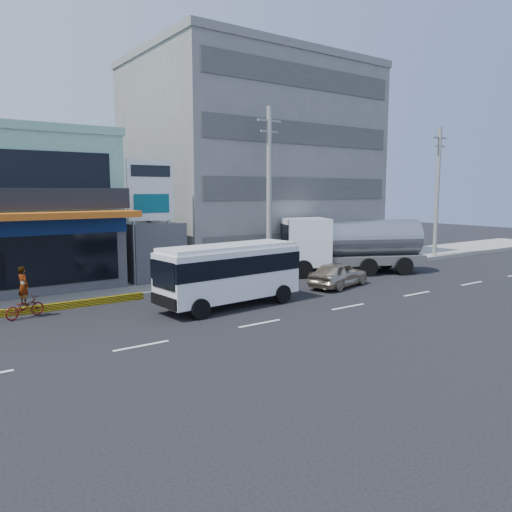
{
  "coord_description": "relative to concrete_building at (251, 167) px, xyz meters",
  "views": [
    {
      "loc": [
        -11.37,
        -15.73,
        5.27
      ],
      "look_at": [
        2.2,
        3.35,
        2.2
      ],
      "focal_mm": 35.0,
      "sensor_mm": 36.0,
      "label": 1
    }
  ],
  "objects": [
    {
      "name": "sidewalk",
      "position": [
        -5.0,
        -5.5,
        -6.85
      ],
      "size": [
        70.0,
        5.0,
        0.3
      ],
      "primitive_type": "cube",
      "color": "gray",
      "rests_on": "ground"
    },
    {
      "name": "sedan",
      "position": [
        -1.97,
        -11.29,
        -6.29
      ],
      "size": [
        4.49,
        2.7,
        1.43
      ],
      "primitive_type": "imported",
      "rotation": [
        0.0,
        0.0,
        1.83
      ],
      "color": "#C5B597",
      "rests_on": "ground"
    },
    {
      "name": "ground",
      "position": [
        -10.0,
        -15.0,
        -7.0
      ],
      "size": [
        120.0,
        120.0,
        0.0
      ],
      "primitive_type": "plane",
      "color": "black",
      "rests_on": "ground"
    },
    {
      "name": "motorcycle_rider",
      "position": [
        -17.46,
        -8.56,
        -6.28
      ],
      "size": [
        1.79,
        1.15,
        2.17
      ],
      "color": "#540E0C",
      "rests_on": "ground"
    },
    {
      "name": "utility_pole_far",
      "position": [
        12.0,
        -7.6,
        -1.85
      ],
      "size": [
        1.6,
        0.3,
        10.0
      ],
      "color": "#999993",
      "rests_on": "ground"
    },
    {
      "name": "satellite_dish",
      "position": [
        -10.0,
        -4.0,
        -3.42
      ],
      "size": [
        1.5,
        1.5,
        0.15
      ],
      "primitive_type": "cylinder",
      "color": "slate",
      "rests_on": "gap_structure"
    },
    {
      "name": "gap_structure",
      "position": [
        -10.0,
        -3.0,
        -5.25
      ],
      "size": [
        3.0,
        6.0,
        3.5
      ],
      "primitive_type": "cube",
      "color": "#444348",
      "rests_on": "ground"
    },
    {
      "name": "billboard",
      "position": [
        -10.5,
        -5.8,
        -2.07
      ],
      "size": [
        2.6,
        0.18,
        6.9
      ],
      "color": "gray",
      "rests_on": "ground"
    },
    {
      "name": "tanker_truck",
      "position": [
        1.65,
        -8.34,
        -5.08
      ],
      "size": [
        9.32,
        6.13,
        3.57
      ],
      "color": "white",
      "rests_on": "ground"
    },
    {
      "name": "utility_pole_near",
      "position": [
        -4.0,
        -7.6,
        -1.85
      ],
      "size": [
        1.6,
        0.3,
        10.0
      ],
      "color": "#999993",
      "rests_on": "ground"
    },
    {
      "name": "concrete_building",
      "position": [
        0.0,
        0.0,
        0.0
      ],
      "size": [
        16.0,
        12.0,
        14.0
      ],
      "primitive_type": "cube",
      "color": "gray",
      "rests_on": "ground"
    },
    {
      "name": "minibus",
      "position": [
        -9.39,
        -11.79,
        -5.3
      ],
      "size": [
        6.96,
        2.82,
        2.85
      ],
      "color": "white",
      "rests_on": "ground"
    }
  ]
}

